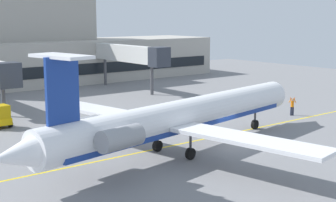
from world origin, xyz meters
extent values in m
cube|color=slate|center=(0.00, 0.00, -0.05)|extent=(120.00, 120.00, 0.10)
cube|color=yellow|center=(0.00, 3.39, 0.00)|extent=(108.00, 0.24, 0.01)
cube|color=red|center=(3.29, 11.46, 0.00)|extent=(0.30, 8.00, 0.01)
cube|color=#9F9A91|center=(-0.88, 49.47, 12.00)|extent=(28.10, 8.84, 10.41)
cube|color=black|center=(-5.08, 39.95, 2.56)|extent=(76.34, 0.12, 1.72)
cube|color=silver|center=(10.73, 32.66, 5.36)|extent=(1.40, 14.67, 2.40)
cube|color=#2D333D|center=(10.73, 24.43, 5.36)|extent=(2.40, 2.00, 2.64)
cylinder|color=#4C4C51|center=(10.73, 38.50, 2.08)|extent=(0.44, 0.44, 4.16)
cylinder|color=#4C4C51|center=(10.73, 26.13, 2.08)|extent=(0.44, 0.44, 4.16)
cube|color=#2D333D|center=(-10.71, 22.53, 4.69)|extent=(2.40, 2.00, 2.64)
cylinder|color=#4C4C51|center=(-10.71, 24.23, 1.75)|extent=(0.44, 0.44, 3.49)
cylinder|color=white|center=(-4.31, 1.36, 2.98)|extent=(28.05, 7.52, 2.64)
cube|color=navy|center=(-4.31, 1.36, 2.26)|extent=(25.25, 6.77, 0.47)
cone|color=white|center=(10.39, 3.98, 2.98)|extent=(3.31, 3.05, 2.58)
cone|color=white|center=(-19.27, -1.32, 2.98)|extent=(3.77, 2.81, 2.24)
cube|color=white|center=(-7.47, 8.06, 2.59)|extent=(4.81, 11.98, 0.28)
cube|color=white|center=(-4.95, -6.03, 2.59)|extent=(4.81, 11.98, 0.28)
cylinder|color=gray|center=(-13.50, 1.83, 3.18)|extent=(3.37, 1.98, 1.45)
cylinder|color=gray|center=(-12.77, -2.27, 3.18)|extent=(3.37, 1.98, 1.45)
cube|color=navy|center=(-15.90, -0.71, 6.37)|extent=(2.38, 0.65, 4.14)
cube|color=white|center=(-15.90, -0.71, 8.44)|extent=(2.56, 4.48, 0.20)
cylinder|color=#3F3F44|center=(6.18, 3.23, 1.28)|extent=(0.20, 0.20, 1.22)
cylinder|color=black|center=(6.18, 3.23, 0.45)|extent=(0.95, 0.50, 0.90)
cylinder|color=#3F3F44|center=(-5.99, 2.80, 1.28)|extent=(0.20, 0.20, 1.22)
cylinder|color=black|center=(-5.99, 2.80, 0.45)|extent=(0.95, 0.50, 0.90)
cylinder|color=#3F3F44|center=(-5.39, -0.58, 1.28)|extent=(0.20, 0.20, 1.22)
cylinder|color=black|center=(-5.39, -0.58, 0.45)|extent=(0.95, 0.50, 0.90)
cube|color=#C3970A|center=(-13.04, 18.89, 1.64)|extent=(1.70, 1.60, 1.27)
cylinder|color=black|center=(-12.14, 18.69, 0.35)|extent=(0.33, 0.72, 0.70)
cylinder|color=#191E33|center=(14.25, 5.17, 0.47)|extent=(0.18, 0.18, 0.95)
cylinder|color=#191E33|center=(14.40, 5.03, 0.47)|extent=(0.18, 0.18, 0.95)
cylinder|color=orange|center=(14.32, 5.10, 1.28)|extent=(0.34, 0.34, 0.67)
sphere|color=tan|center=(14.32, 5.10, 1.74)|extent=(0.24, 0.24, 0.24)
cylinder|color=orange|center=(14.16, 5.25, 1.67)|extent=(0.34, 0.34, 0.50)
cylinder|color=#F2590C|center=(14.16, 5.25, 1.89)|extent=(0.06, 0.06, 0.28)
cylinder|color=orange|center=(14.48, 4.94, 1.67)|extent=(0.34, 0.34, 0.50)
cylinder|color=#F2590C|center=(14.48, 4.94, 1.89)|extent=(0.06, 0.06, 0.28)
cone|color=orange|center=(2.87, 6.54, 0.28)|extent=(0.36, 0.36, 0.55)
cube|color=black|center=(2.87, 6.54, 0.02)|extent=(0.47, 0.47, 0.04)
cone|color=orange|center=(-9.23, 6.21, 0.28)|extent=(0.36, 0.36, 0.55)
cube|color=black|center=(-9.23, 6.21, 0.02)|extent=(0.47, 0.47, 0.04)
camera|label=1|loc=(-29.12, -27.81, 10.87)|focal=52.34mm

